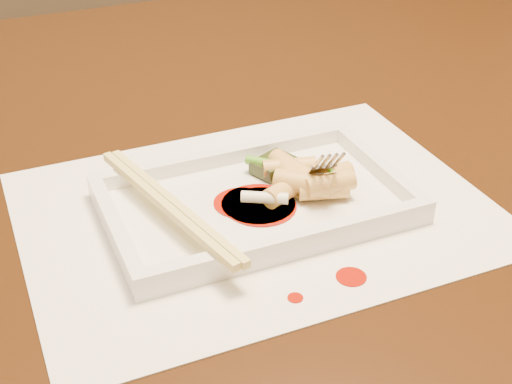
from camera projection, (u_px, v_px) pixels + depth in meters
name	position (u px, v px, depth m)	size (l,w,h in m)	color
table	(182.00, 214.00, 0.80)	(1.40, 0.90, 0.75)	black
placemat	(256.00, 210.00, 0.62)	(0.40, 0.30, 0.00)	white
sauce_splatter_a	(351.00, 277.00, 0.55)	(0.02, 0.02, 0.00)	#9E1204
sauce_splatter_b	(295.00, 298.00, 0.52)	(0.01, 0.01, 0.00)	#9E1204
plate_base	(256.00, 206.00, 0.62)	(0.26, 0.16, 0.01)	white
plate_rim_far	(225.00, 156.00, 0.67)	(0.26, 0.01, 0.01)	white
plate_rim_near	(293.00, 241.00, 0.56)	(0.26, 0.01, 0.01)	white
plate_rim_left	(115.00, 227.00, 0.58)	(0.01, 0.14, 0.01)	white
plate_rim_right	(379.00, 166.00, 0.66)	(0.01, 0.14, 0.01)	white
veg_piece	(274.00, 165.00, 0.66)	(0.04, 0.03, 0.01)	black
scallion_white	(265.00, 198.00, 0.60)	(0.01, 0.01, 0.04)	#EAEACC
scallion_green	(290.00, 169.00, 0.64)	(0.01, 0.01, 0.09)	#3D8F17
chopstick_a	(164.00, 205.00, 0.58)	(0.01, 0.21, 0.01)	#E3CD71
chopstick_b	(174.00, 203.00, 0.59)	(0.01, 0.21, 0.01)	#E3CD71
fork	(322.00, 103.00, 0.62)	(0.09, 0.10, 0.14)	silver
sauce_blob_0	(261.00, 207.00, 0.61)	(0.06, 0.06, 0.00)	#9E1204
sauce_blob_1	(258.00, 204.00, 0.62)	(0.06, 0.06, 0.00)	#9E1204
sauce_blob_2	(241.00, 203.00, 0.62)	(0.05, 0.05, 0.00)	#9E1204
rice_cake_0	(290.00, 175.00, 0.64)	(0.02, 0.02, 0.05)	#DFBF68
rice_cake_1	(284.00, 191.00, 0.62)	(0.02, 0.02, 0.04)	#DFBF68
rice_cake_2	(303.00, 183.00, 0.61)	(0.02, 0.02, 0.05)	#DFBF68
rice_cake_3	(329.00, 176.00, 0.64)	(0.02, 0.02, 0.04)	#DFBF68
rice_cake_4	(323.00, 190.00, 0.62)	(0.02, 0.02, 0.04)	#DFBF68
rice_cake_5	(330.00, 184.00, 0.61)	(0.02, 0.02, 0.04)	#DFBF68
rice_cake_6	(289.00, 167.00, 0.65)	(0.02, 0.02, 0.05)	#DFBF68
rice_cake_7	(293.00, 169.00, 0.65)	(0.02, 0.02, 0.05)	#DFBF68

